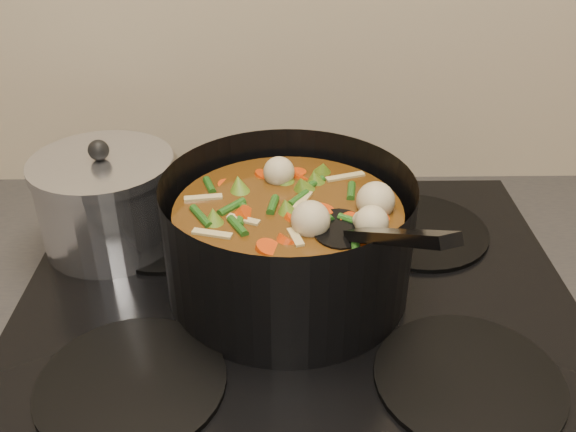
{
  "coord_description": "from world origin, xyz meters",
  "views": [
    {
      "loc": [
        -0.02,
        1.37,
        1.39
      ],
      "look_at": [
        -0.01,
        1.95,
        1.02
      ],
      "focal_mm": 40.0,
      "sensor_mm": 36.0,
      "label": 1
    }
  ],
  "objects": [
    {
      "name": "saucepan",
      "position": [
        -0.23,
        2.05,
        0.99
      ],
      "size": [
        0.17,
        0.17,
        0.14
      ],
      "rotation": [
        0.0,
        0.0,
        -0.06
      ],
      "color": "silver",
      "rests_on": "stovetop"
    },
    {
      "name": "stovetop",
      "position": [
        0.0,
        1.93,
        0.92
      ],
      "size": [
        0.62,
        0.54,
        0.03
      ],
      "color": "black",
      "rests_on": "counter"
    },
    {
      "name": "stockpot",
      "position": [
        -0.01,
        1.95,
        0.99
      ],
      "size": [
        0.31,
        0.36,
        0.2
      ],
      "rotation": [
        0.0,
        0.0,
        0.15
      ],
      "color": "black",
      "rests_on": "stovetop"
    }
  ]
}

